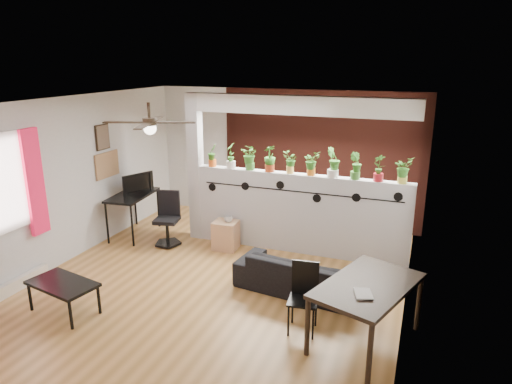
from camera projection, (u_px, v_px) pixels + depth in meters
name	position (u px, v px, depth m)	size (l,w,h in m)	color
room_shell	(216.00, 197.00, 6.33)	(6.30, 7.10, 2.90)	olive
partition_wall	(299.00, 213.00, 7.58)	(3.60, 0.18, 1.35)	#BCBCC1
ceiling_header	(302.00, 106.00, 7.08)	(3.60, 0.18, 0.30)	white
pier_column	(196.00, 168.00, 8.05)	(0.22, 0.20, 2.60)	#BCBCC1
brick_panel	(321.00, 159.00, 8.73)	(3.90, 0.05, 2.60)	#9F3B2E
vine_decal	(298.00, 192.00, 7.38)	(3.31, 0.01, 0.30)	black
window_assembly	(3.00, 187.00, 6.06)	(0.09, 1.30, 1.55)	white
baseboard_heater	(19.00, 283.00, 6.46)	(0.08, 1.00, 0.18)	silver
corkboard	(107.00, 165.00, 8.04)	(0.03, 0.60, 0.45)	#946A47
framed_art	(102.00, 137.00, 7.86)	(0.03, 0.34, 0.44)	#8C7259
ceiling_fan	(150.00, 124.00, 6.05)	(1.19, 1.19, 0.43)	black
potted_plant_0	(212.00, 155.00, 7.87)	(0.21, 0.23, 0.39)	orange
potted_plant_1	(231.00, 155.00, 7.74)	(0.26, 0.28, 0.44)	white
potted_plant_2	(250.00, 157.00, 7.63)	(0.25, 0.21, 0.43)	#3C822F
potted_plant_3	(270.00, 158.00, 7.51)	(0.27, 0.29, 0.44)	#C0431E
potted_plant_4	(290.00, 162.00, 7.40)	(0.22, 0.22, 0.36)	#EEBE54
potted_plant_5	(311.00, 162.00, 7.27)	(0.24, 0.25, 0.39)	orange
potted_plant_6	(333.00, 162.00, 7.14)	(0.32, 0.31, 0.48)	silver
potted_plant_7	(356.00, 165.00, 7.03)	(0.24, 0.20, 0.42)	#438430
potted_plant_8	(379.00, 167.00, 6.91)	(0.27, 0.26, 0.42)	#AE1B25
potted_plant_9	(403.00, 169.00, 6.80)	(0.25, 0.26, 0.40)	#CDCA48
sofa	(300.00, 274.00, 6.38)	(1.71, 0.68, 0.50)	black
cube_shelf	(226.00, 235.00, 7.80)	(0.40, 0.36, 0.49)	tan
cup	(228.00, 219.00, 7.70)	(0.14, 0.14, 0.11)	gray
computer_desk	(132.00, 198.00, 8.30)	(0.68, 1.14, 0.79)	black
monitor	(137.00, 187.00, 8.39)	(0.06, 0.35, 0.20)	black
office_chair	(168.00, 222.00, 7.95)	(0.49, 0.49, 0.93)	black
dining_table	(368.00, 290.00, 5.11)	(1.22, 1.55, 0.74)	black
book	(355.00, 294.00, 4.85)	(0.18, 0.24, 0.02)	gray
folding_chair	(304.00, 290.00, 5.43)	(0.38, 0.38, 0.85)	black
coffee_table	(63.00, 286.00, 5.80)	(0.98, 0.67, 0.42)	black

